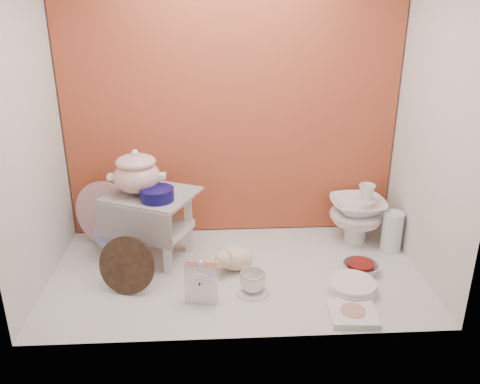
% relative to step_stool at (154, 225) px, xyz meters
% --- Properties ---
extents(ground, '(1.80, 1.80, 0.00)m').
position_rel_step_stool_xyz_m(ground, '(0.41, -0.19, -0.18)').
color(ground, silver).
rests_on(ground, ground).
extents(niche_shell, '(1.86, 1.03, 1.53)m').
position_rel_step_stool_xyz_m(niche_shell, '(0.41, -0.01, 0.75)').
color(niche_shell, '#B63A2D').
rests_on(niche_shell, ground).
extents(step_stool, '(0.52, 0.49, 0.35)m').
position_rel_step_stool_xyz_m(step_stool, '(0.00, 0.00, 0.00)').
color(step_stool, silver).
rests_on(step_stool, ground).
extents(soup_tureen, '(0.33, 0.33, 0.23)m').
position_rel_step_stool_xyz_m(soup_tureen, '(-0.07, -0.00, 0.29)').
color(soup_tureen, white).
rests_on(soup_tureen, step_stool).
extents(cobalt_bowl, '(0.20, 0.20, 0.06)m').
position_rel_step_stool_xyz_m(cobalt_bowl, '(0.04, -0.09, 0.21)').
color(cobalt_bowl, '#0D0A4B').
rests_on(cobalt_bowl, step_stool).
extents(floral_platter, '(0.35, 0.18, 0.36)m').
position_rel_step_stool_xyz_m(floral_platter, '(-0.28, 0.15, 0.00)').
color(floral_platter, white).
rests_on(floral_platter, ground).
extents(blue_white_vase, '(0.25, 0.25, 0.25)m').
position_rel_step_stool_xyz_m(blue_white_vase, '(-0.21, 0.08, -0.05)').
color(blue_white_vase, silver).
rests_on(blue_white_vase, ground).
extents(lacquer_tray, '(0.29, 0.16, 0.26)m').
position_rel_step_stool_xyz_m(lacquer_tray, '(-0.09, -0.32, -0.05)').
color(lacquer_tray, black).
rests_on(lacquer_tray, ground).
extents(mantel_clock, '(0.15, 0.07, 0.21)m').
position_rel_step_stool_xyz_m(mantel_clock, '(0.25, -0.43, -0.07)').
color(mantel_clock, silver).
rests_on(mantel_clock, ground).
extents(plush_pig, '(0.26, 0.22, 0.13)m').
position_rel_step_stool_xyz_m(plush_pig, '(0.41, -0.17, -0.11)').
color(plush_pig, beige).
rests_on(plush_pig, ground).
extents(teacup_saucer, '(0.18, 0.18, 0.01)m').
position_rel_step_stool_xyz_m(teacup_saucer, '(0.48, -0.37, -0.17)').
color(teacup_saucer, white).
rests_on(teacup_saucer, ground).
extents(gold_rim_teacup, '(0.13, 0.13, 0.10)m').
position_rel_step_stool_xyz_m(gold_rim_teacup, '(0.48, -0.37, -0.12)').
color(gold_rim_teacup, white).
rests_on(gold_rim_teacup, teacup_saucer).
extents(lattice_dish, '(0.21, 0.21, 0.03)m').
position_rel_step_stool_xyz_m(lattice_dish, '(0.89, -0.58, -0.16)').
color(lattice_dish, white).
rests_on(lattice_dish, ground).
extents(dinner_plate_stack, '(0.29, 0.29, 0.06)m').
position_rel_step_stool_xyz_m(dinner_plate_stack, '(0.93, -0.40, -0.15)').
color(dinner_plate_stack, white).
rests_on(dinner_plate_stack, ground).
extents(crystal_bowl, '(0.19, 0.19, 0.05)m').
position_rel_step_stool_xyz_m(crystal_bowl, '(1.02, -0.23, -0.15)').
color(crystal_bowl, silver).
rests_on(crystal_bowl, ground).
extents(clear_glass_vase, '(0.13, 0.13, 0.22)m').
position_rel_step_stool_xyz_m(clear_glass_vase, '(1.25, -0.01, -0.07)').
color(clear_glass_vase, silver).
rests_on(clear_glass_vase, ground).
extents(porcelain_tower, '(0.38, 0.38, 0.34)m').
position_rel_step_stool_xyz_m(porcelain_tower, '(1.09, 0.11, -0.01)').
color(porcelain_tower, white).
rests_on(porcelain_tower, ground).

